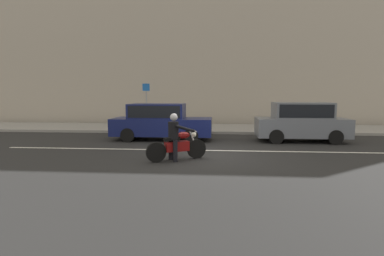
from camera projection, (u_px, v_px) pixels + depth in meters
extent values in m
plane|color=black|center=(207.00, 155.00, 10.95)|extent=(80.00, 80.00, 0.00)
cube|color=gray|center=(211.00, 128.00, 18.86)|extent=(40.00, 4.40, 0.14)
cube|color=#A89E8E|center=(213.00, 24.00, 21.46)|extent=(40.00, 1.40, 14.15)
cube|color=silver|center=(231.00, 151.00, 11.76)|extent=(18.00, 0.14, 0.01)
cylinder|color=black|center=(197.00, 149.00, 10.34)|extent=(0.63, 0.43, 0.66)
cylinder|color=black|center=(156.00, 152.00, 9.73)|extent=(0.63, 0.43, 0.66)
cylinder|color=silver|center=(193.00, 140.00, 10.25)|extent=(0.31, 0.21, 0.70)
cube|color=maroon|center=(177.00, 146.00, 10.02)|extent=(0.82, 0.64, 0.32)
ellipsoid|color=maroon|center=(183.00, 135.00, 10.07)|extent=(0.54, 0.45, 0.22)
cube|color=black|center=(172.00, 139.00, 9.92)|extent=(0.57, 0.47, 0.10)
cylinder|color=silver|center=(192.00, 131.00, 10.19)|extent=(0.38, 0.63, 0.04)
sphere|color=silver|center=(194.00, 135.00, 10.24)|extent=(0.17, 0.17, 0.17)
cylinder|color=silver|center=(167.00, 150.00, 10.05)|extent=(0.64, 0.41, 0.07)
cylinder|color=black|center=(175.00, 151.00, 9.79)|extent=(0.20, 0.20, 0.70)
cylinder|color=black|center=(171.00, 149.00, 10.15)|extent=(0.20, 0.20, 0.70)
cylinder|color=black|center=(173.00, 130.00, 9.91)|extent=(0.46, 0.46, 0.56)
cylinder|color=black|center=(185.00, 129.00, 9.84)|extent=(0.64, 0.42, 0.29)
cylinder|color=black|center=(180.00, 127.00, 10.24)|extent=(0.64, 0.42, 0.29)
sphere|color=tan|center=(174.00, 118.00, 9.87)|extent=(0.20, 0.20, 0.20)
sphere|color=#B7B7BC|center=(174.00, 117.00, 9.87)|extent=(0.25, 0.25, 0.25)
cube|color=#11194C|center=(162.00, 126.00, 14.53)|extent=(4.69, 1.76, 0.80)
cube|color=#11194C|center=(157.00, 111.00, 14.47)|extent=(2.58, 1.62, 0.68)
cube|color=black|center=(157.00, 111.00, 14.47)|extent=(2.37, 1.65, 0.54)
cylinder|color=black|center=(193.00, 133.00, 14.45)|extent=(0.64, 1.82, 0.64)
cylinder|color=black|center=(133.00, 133.00, 14.69)|extent=(0.64, 1.82, 0.64)
cube|color=slate|center=(301.00, 127.00, 14.00)|extent=(4.05, 1.70, 0.84)
cube|color=slate|center=(302.00, 110.00, 13.91)|extent=(2.51, 1.56, 0.72)
cube|color=black|center=(302.00, 110.00, 13.91)|extent=(2.31, 1.59, 0.58)
cylinder|color=black|center=(329.00, 135.00, 13.93)|extent=(0.64, 1.76, 0.64)
cylinder|color=black|center=(273.00, 134.00, 14.14)|extent=(0.64, 1.76, 0.64)
cylinder|color=gray|center=(146.00, 105.00, 18.75)|extent=(0.08, 0.08, 2.70)
cube|color=#1959B2|center=(146.00, 87.00, 18.60)|extent=(0.44, 0.03, 0.44)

